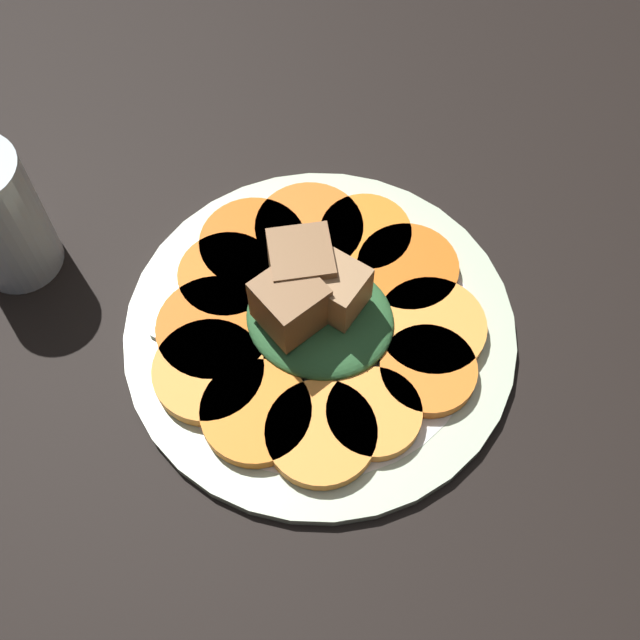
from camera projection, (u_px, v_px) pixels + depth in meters
table_slab at (320, 339)px, 61.50cm from camera, size 120.00×120.00×2.00cm
plate at (320, 330)px, 60.17cm from camera, size 29.26×29.26×1.05cm
carrot_slice_0 at (215, 329)px, 58.90cm from camera, size 8.58×8.58×1.12cm
carrot_slice_1 at (209, 372)px, 57.25cm from camera, size 8.03×8.03×1.12cm
carrot_slice_2 at (256, 413)px, 55.74cm from camera, size 7.81×7.81×1.12cm
carrot_slice_3 at (321, 433)px, 54.99cm from camera, size 7.75×7.75×1.12cm
carrot_slice_4 at (374, 413)px, 55.71cm from camera, size 6.71×6.71×1.12cm
carrot_slice_5 at (428, 371)px, 57.29cm from camera, size 6.98×6.98×1.12cm
carrot_slice_6 at (431, 328)px, 58.98cm from camera, size 8.10×8.10×1.12cm
carrot_slice_7 at (407, 269)px, 61.43cm from camera, size 7.81×7.81×1.12cm
carrot_slice_8 at (365, 234)px, 62.98cm from camera, size 7.19×7.19×1.12cm
carrot_slice_9 at (309, 230)px, 63.21cm from camera, size 8.56×8.56×1.12cm
carrot_slice_10 at (253, 244)px, 62.53cm from camera, size 8.31×8.31×1.12cm
carrot_slice_11 at (227, 276)px, 61.11cm from camera, size 7.51×7.51×1.12cm
center_pile at (314, 304)px, 57.50cm from camera, size 10.93×9.84×6.81cm
fork at (267, 378)px, 57.41cm from camera, size 19.82×4.95×0.40cm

